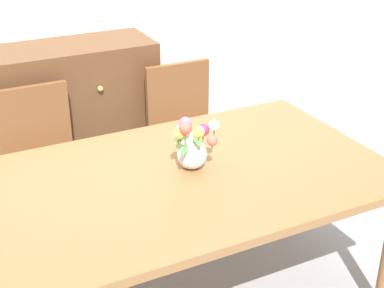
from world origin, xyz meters
name	(u,v)px	position (x,y,z in m)	size (l,w,h in m)	color
dining_table	(183,189)	(0.00, 0.00, 0.67)	(1.85, 1.11, 0.74)	olive
chair_left	(40,157)	(-0.45, 0.90, 0.52)	(0.42, 0.42, 0.90)	brown
chair_right	(186,127)	(0.45, 0.90, 0.52)	(0.42, 0.42, 0.90)	brown
dresser	(46,126)	(-0.32, 1.33, 0.50)	(1.40, 0.47, 1.00)	brown
flower_vase	(192,145)	(0.06, 0.04, 0.85)	(0.22, 0.19, 0.25)	silver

